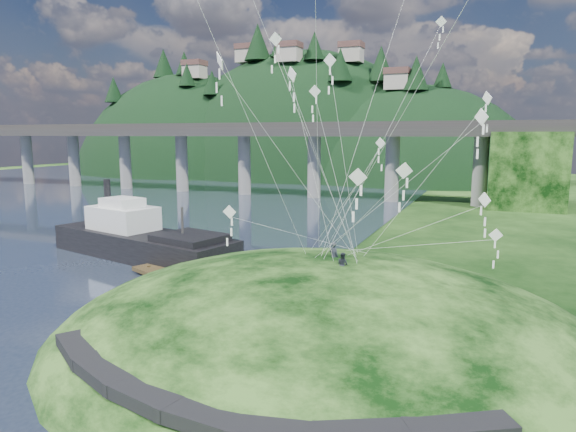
% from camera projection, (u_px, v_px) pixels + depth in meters
% --- Properties ---
extents(ground, '(320.00, 320.00, 0.00)m').
position_uv_depth(ground, '(194.00, 334.00, 32.68)').
color(ground, black).
rests_on(ground, ground).
extents(grass_hill, '(36.00, 32.00, 13.00)m').
position_uv_depth(grass_hill, '(323.00, 365.00, 31.76)').
color(grass_hill, black).
rests_on(grass_hill, ground).
extents(footpath, '(22.29, 5.84, 0.83)m').
position_uv_depth(footpath, '(220.00, 398.00, 20.66)').
color(footpath, black).
rests_on(footpath, ground).
extents(bridge, '(160.00, 11.00, 15.00)m').
position_uv_depth(bridge, '(268.00, 149.00, 105.08)').
color(bridge, '#2D2B2B').
rests_on(bridge, ground).
extents(far_ridge, '(153.00, 70.00, 94.50)m').
position_uv_depth(far_ridge, '(287.00, 198.00, 161.81)').
color(far_ridge, black).
rests_on(far_ridge, ground).
extents(work_barge, '(23.15, 11.27, 7.82)m').
position_uv_depth(work_barge, '(140.00, 238.00, 52.99)').
color(work_barge, black).
rests_on(work_barge, ground).
extents(wooden_dock, '(14.38, 7.92, 1.05)m').
position_uv_depth(wooden_dock, '(188.00, 282.00, 42.49)').
color(wooden_dock, '#362916').
rests_on(wooden_dock, ground).
extents(kite_flyers, '(1.97, 2.63, 1.88)m').
position_uv_depth(kite_flyers, '(338.00, 247.00, 31.28)').
color(kite_flyers, '#272B35').
rests_on(kite_flyers, ground).
extents(kite_swarm, '(16.05, 17.72, 20.42)m').
position_uv_depth(kite_swarm, '(355.00, 69.00, 27.18)').
color(kite_swarm, white).
rests_on(kite_swarm, ground).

